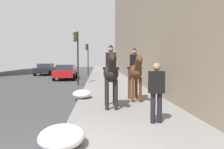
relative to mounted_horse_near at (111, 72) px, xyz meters
name	(u,v)px	position (x,y,z in m)	size (l,w,h in m)	color
mounted_horse_near	(111,72)	(0.00, 0.00, 0.00)	(2.15, 0.60, 2.35)	black
mounted_horse_far	(135,71)	(1.45, -1.13, -0.03)	(2.15, 0.61, 2.31)	#4C2B16
pedestrian_greeting	(156,89)	(-2.19, -1.15, -0.34)	(0.33, 0.44, 1.70)	black
car_near_lane	(66,72)	(14.40, 3.60, -0.68)	(4.61, 2.05, 1.44)	maroon
car_far_lane	(45,69)	(21.46, 7.09, -0.69)	(4.64, 2.15, 1.44)	black
traffic_light_near_curb	(77,49)	(9.18, 2.07, 1.25)	(0.20, 0.44, 4.02)	black
traffic_light_far_curb	(87,54)	(20.33, 1.76, 1.15)	(0.20, 0.44, 3.87)	black
snow_pile_near	(62,136)	(-3.86, 1.23, -1.11)	(1.23, 0.94, 0.42)	white
snow_pile_far	(82,94)	(2.33, 1.23, -1.13)	(1.11, 0.85, 0.38)	white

